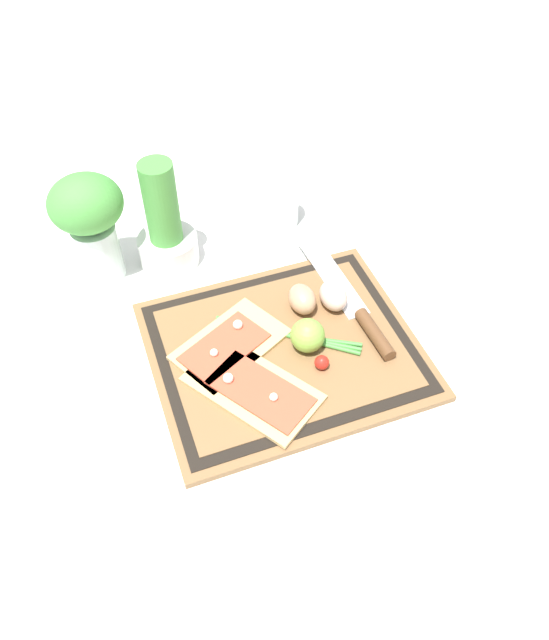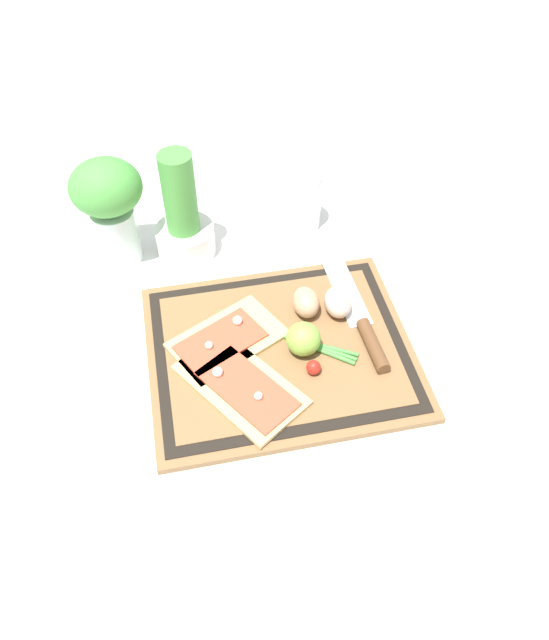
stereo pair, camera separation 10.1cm
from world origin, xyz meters
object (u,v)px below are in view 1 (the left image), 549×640
(egg_brown, at_px, (302,299))
(knife, at_px, (359,312))
(egg_pink, at_px, (333,296))
(cherry_tomato_red, at_px, (322,362))
(herb_pot, at_px, (165,230))
(lime, at_px, (308,335))
(pizza_slice_far, at_px, (229,345))
(sauce_jar, at_px, (280,203))
(herb_glass, at_px, (90,220))
(pizza_slice_near, at_px, (254,389))

(egg_brown, bearing_deg, knife, -30.14)
(egg_pink, distance_m, cherry_tomato_red, 0.14)
(egg_pink, xyz_separation_m, herb_pot, (-0.23, 0.22, 0.04))
(lime, bearing_deg, pizza_slice_far, 160.12)
(sauce_jar, relative_size, herb_glass, 0.54)
(herb_glass, bearing_deg, egg_pink, -32.99)
(pizza_slice_far, height_order, herb_glass, herb_glass)
(pizza_slice_far, relative_size, egg_brown, 3.42)
(egg_brown, height_order, egg_pink, same)
(knife, distance_m, egg_brown, 0.10)
(pizza_slice_near, height_order, herb_pot, herb_pot)
(pizza_slice_near, bearing_deg, knife, 21.77)
(knife, bearing_deg, sauce_jar, 96.49)
(herb_pot, bearing_deg, herb_glass, 176.18)
(knife, bearing_deg, herb_pot, 135.51)
(knife, bearing_deg, lime, -162.85)
(egg_brown, distance_m, cherry_tomato_red, 0.13)
(cherry_tomato_red, relative_size, herb_pot, 0.11)
(egg_brown, bearing_deg, herb_pot, 130.53)
(pizza_slice_near, xyz_separation_m, pizza_slice_far, (-0.01, 0.09, 0.00))
(egg_brown, bearing_deg, sauce_jar, 78.36)
(pizza_slice_near, xyz_separation_m, cherry_tomato_red, (0.11, 0.01, 0.01))
(lime, distance_m, cherry_tomato_red, 0.05)
(pizza_slice_far, bearing_deg, pizza_slice_near, -84.38)
(cherry_tomato_red, height_order, herb_glass, herb_glass)
(egg_pink, height_order, sauce_jar, sauce_jar)
(egg_pink, bearing_deg, sauce_jar, 90.36)
(cherry_tomato_red, bearing_deg, pizza_slice_far, 144.29)
(egg_pink, bearing_deg, herb_pot, 136.35)
(egg_pink, distance_m, lime, 0.10)
(egg_pink, distance_m, herb_glass, 0.43)
(pizza_slice_near, distance_m, pizza_slice_far, 0.10)
(herb_glass, bearing_deg, sauce_jar, 4.32)
(egg_brown, relative_size, cherry_tomato_red, 2.60)
(knife, height_order, herb_pot, herb_pot)
(egg_brown, height_order, lime, lime)
(egg_brown, distance_m, sauce_jar, 0.25)
(knife, relative_size, cherry_tomato_red, 13.63)
(egg_pink, xyz_separation_m, lime, (-0.07, -0.07, 0.01))
(sauce_jar, bearing_deg, pizza_slice_far, -124.08)
(herb_pot, bearing_deg, knife, -44.49)
(egg_brown, xyz_separation_m, egg_pink, (0.05, -0.01, 0.00))
(pizza_slice_far, height_order, herb_pot, herb_pot)
(herb_pot, xyz_separation_m, sauce_jar, (0.23, 0.03, -0.02))
(egg_brown, bearing_deg, herb_glass, 144.04)
(pizza_slice_near, height_order, knife, pizza_slice_near)
(pizza_slice_far, distance_m, knife, 0.22)
(herb_glass, bearing_deg, egg_brown, -35.96)
(lime, relative_size, sauce_jar, 0.50)
(pizza_slice_far, relative_size, egg_pink, 3.42)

